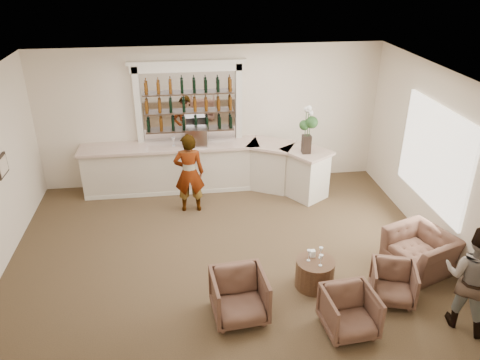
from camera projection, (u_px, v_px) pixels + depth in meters
name	position (u px, v px, depth m)	size (l,w,h in m)	color
ground	(228.00, 263.00, 8.60)	(8.00, 8.00, 0.00)	brown
room_shell	(231.00, 129.00, 8.21)	(8.04, 7.02, 3.32)	beige
bar_counter	(207.00, 168.00, 10.99)	(5.72, 1.80, 1.14)	silver
back_bar_alcove	(189.00, 103.00, 10.67)	(2.64, 0.25, 3.00)	white
cocktail_table	(315.00, 273.00, 7.91)	(0.66, 0.66, 0.50)	#523723
sommelier	(189.00, 173.00, 9.98)	(0.65, 0.42, 1.78)	gray
guest	(472.00, 278.00, 6.83)	(0.84, 0.65, 1.72)	gray
armchair_left	(239.00, 296.00, 7.19)	(0.82, 0.84, 0.77)	brown
armchair_center	(349.00, 312.00, 6.92)	(0.74, 0.77, 0.70)	brown
armchair_right	(393.00, 283.00, 7.57)	(0.68, 0.70, 0.64)	brown
armchair_far	(420.00, 251.00, 8.33)	(1.08, 0.94, 0.70)	brown
espresso_machine	(197.00, 137.00, 10.65)	(0.48, 0.41, 0.42)	#B9B8BD
flower_vase	(307.00, 127.00, 10.07)	(0.29, 0.29, 1.08)	black
wine_glass_bar_left	(173.00, 142.00, 10.65)	(0.07, 0.07, 0.21)	white
wine_glass_bar_right	(174.00, 142.00, 10.66)	(0.07, 0.07, 0.21)	white
wine_glass_tbl_a	(309.00, 255.00, 7.77)	(0.07, 0.07, 0.21)	white
wine_glass_tbl_b	(321.00, 253.00, 7.84)	(0.07, 0.07, 0.21)	white
wine_glass_tbl_c	(321.00, 260.00, 7.64)	(0.07, 0.07, 0.21)	white
napkin_holder	(313.00, 253.00, 7.90)	(0.08, 0.08, 0.12)	white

